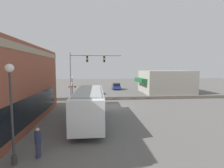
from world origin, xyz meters
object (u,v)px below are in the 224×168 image
at_px(crossing_signal, 72,87).
at_px(streetlamp, 11,106).
at_px(parked_car_silver, 93,91).
at_px(city_bus, 89,104).
at_px(parked_car_blue, 116,86).
at_px(pedestrian_at_crossing, 81,97).
at_px(pedestrian_by_lamp, 38,142).

xyz_separation_m(crossing_signal, streetlamp, (-17.16, 0.74, 0.86)).
bearing_deg(crossing_signal, parked_car_silver, -21.01).
distance_m(city_bus, parked_car_blue, 25.43).
relative_size(streetlamp, pedestrian_at_crossing, 3.15).
xyz_separation_m(crossing_signal, parked_car_blue, (14.75, -8.32, -1.59)).
distance_m(parked_car_silver, parked_car_blue, 8.95).
height_order(crossing_signal, parked_car_silver, crossing_signal).
relative_size(parked_car_silver, pedestrian_by_lamp, 2.68).
bearing_deg(streetlamp, parked_car_blue, -15.86).
height_order(crossing_signal, streetlamp, streetlamp).
bearing_deg(pedestrian_at_crossing, city_bus, -170.28).
relative_size(crossing_signal, streetlamp, 0.72).
height_order(crossing_signal, pedestrian_at_crossing, crossing_signal).
xyz_separation_m(parked_car_silver, pedestrian_by_lamp, (-24.12, 2.64, 0.22)).
bearing_deg(pedestrian_by_lamp, streetlamp, 122.52).
distance_m(streetlamp, pedestrian_by_lamp, 2.58).
distance_m(city_bus, parked_car_silver, 17.72).
bearing_deg(pedestrian_at_crossing, pedestrian_by_lamp, 176.29).
height_order(city_bus, pedestrian_by_lamp, city_bus).
distance_m(parked_car_silver, pedestrian_at_crossing, 8.44).
height_order(parked_car_silver, pedestrian_by_lamp, pedestrian_by_lamp).
height_order(parked_car_silver, pedestrian_at_crossing, pedestrian_at_crossing).
height_order(streetlamp, parked_car_silver, streetlamp).
bearing_deg(city_bus, pedestrian_by_lamp, 157.68).
bearing_deg(parked_car_silver, pedestrian_at_crossing, 168.99).
distance_m(crossing_signal, pedestrian_by_lamp, 16.57).
xyz_separation_m(streetlamp, pedestrian_at_crossing, (16.49, -2.05, -2.30)).
distance_m(city_bus, pedestrian_at_crossing, 9.58).
distance_m(pedestrian_by_lamp, pedestrian_at_crossing, 15.87).
relative_size(streetlamp, parked_car_silver, 1.14).
bearing_deg(pedestrian_by_lamp, pedestrian_at_crossing, -3.71).
bearing_deg(streetlamp, pedestrian_at_crossing, -7.09).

